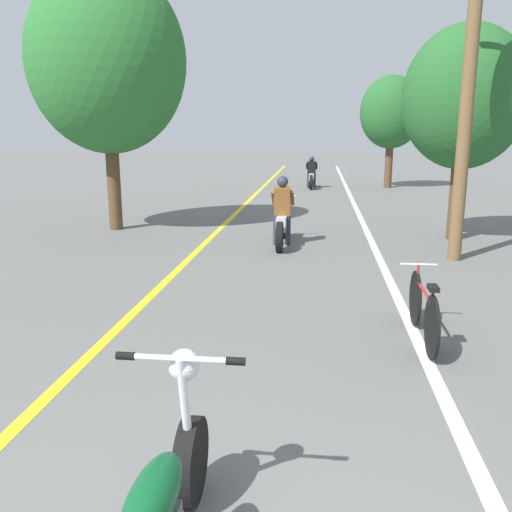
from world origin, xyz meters
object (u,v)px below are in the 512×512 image
at_px(motorcycle_rider_far, 311,176).
at_px(bicycle_parked, 423,310).
at_px(roadside_tree_left, 107,61).
at_px(utility_pole, 469,82).
at_px(roadside_tree_right_near, 465,98).
at_px(roadside_tree_right_far, 391,113).
at_px(motorcycle_rider_lead, 282,219).

bearing_deg(motorcycle_rider_far, bicycle_parked, -84.84).
bearing_deg(roadside_tree_left, motorcycle_rider_far, 66.28).
distance_m(motorcycle_rider_far, bicycle_parked, 17.19).
bearing_deg(roadside_tree_left, utility_pole, -17.95).
bearing_deg(roadside_tree_right_near, roadside_tree_right_far, 90.49).
bearing_deg(utility_pole, roadside_tree_right_near, 77.34).
relative_size(roadside_tree_right_near, roadside_tree_right_far, 0.99).
bearing_deg(roadside_tree_right_near, motorcycle_rider_lead, -164.50).
height_order(utility_pole, roadside_tree_right_far, utility_pole).
height_order(motorcycle_rider_lead, motorcycle_rider_far, motorcycle_rider_lead).
bearing_deg(bicycle_parked, motorcycle_rider_far, 95.16).
bearing_deg(motorcycle_rider_far, roadside_tree_left, -113.72).
distance_m(roadside_tree_right_near, roadside_tree_left, 8.02).
relative_size(utility_pole, roadside_tree_right_near, 1.36).
distance_m(roadside_tree_left, motorcycle_rider_far, 11.98).
distance_m(utility_pole, motorcycle_rider_lead, 4.36).
xyz_separation_m(roadside_tree_right_far, motorcycle_rider_far, (-3.25, -0.59, -2.60)).
xyz_separation_m(roadside_tree_left, motorcycle_rider_far, (4.62, 10.51, -3.42)).
bearing_deg(utility_pole, roadside_tree_right_far, 88.42).
bearing_deg(roadside_tree_right_far, roadside_tree_right_near, -89.51).
height_order(utility_pole, motorcycle_rider_lead, utility_pole).
distance_m(roadside_tree_right_near, motorcycle_rider_lead, 4.64).
bearing_deg(roadside_tree_right_near, bicycle_parked, -106.02).
bearing_deg(motorcycle_rider_far, motorcycle_rider_lead, -92.07).
bearing_deg(utility_pole, motorcycle_rider_far, 102.53).
relative_size(utility_pole, roadside_tree_right_far, 1.34).
distance_m(motorcycle_rider_lead, motorcycle_rider_far, 11.91).
xyz_separation_m(motorcycle_rider_far, bicycle_parked, (1.55, -17.12, -0.14)).
bearing_deg(roadside_tree_right_near, utility_pole, -102.66).
xyz_separation_m(roadside_tree_right_far, roadside_tree_left, (-7.87, -11.11, 0.82)).
distance_m(utility_pole, roadside_tree_left, 7.91).
bearing_deg(roadside_tree_right_far, roadside_tree_left, -125.31).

